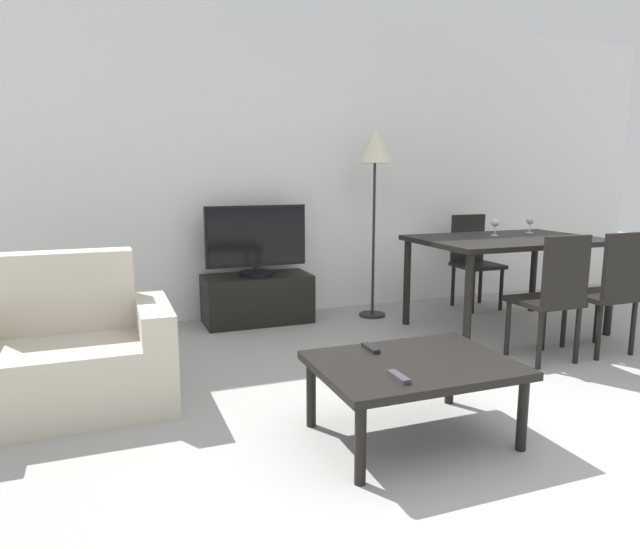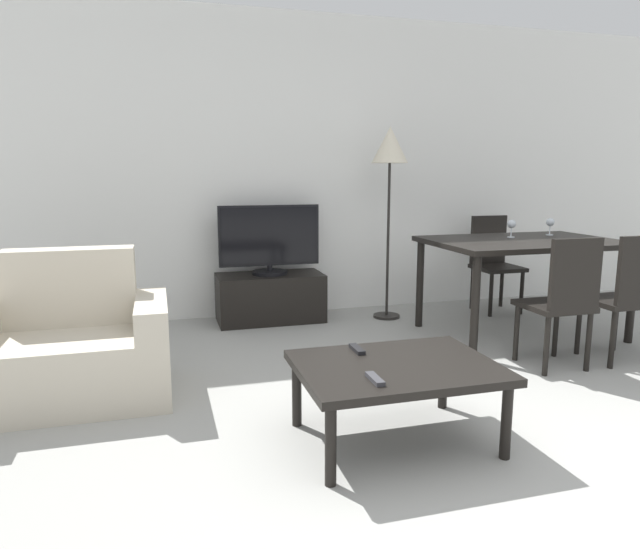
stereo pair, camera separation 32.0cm
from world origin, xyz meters
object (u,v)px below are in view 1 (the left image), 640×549
floor_lamp (375,155)px  dining_chair_far (473,257)px  coffee_table (413,370)px  dining_chair_near_right (610,288)px  dining_chair_near (553,293)px  dining_table (507,247)px  remote_primary (371,348)px  tv (256,241)px  wine_glass_center (495,224)px  remote_secondary (399,377)px  wine_glass_left (530,222)px  armchair (69,356)px  tv_stand (257,299)px

floor_lamp → dining_chair_far: bearing=0.5°
coffee_table → dining_chair_near_right: 2.10m
dining_chair_near → coffee_table: bearing=-155.8°
coffee_table → dining_table: (1.73, 1.47, 0.34)m
dining_table → remote_primary: dining_table is taller
tv → remote_primary: size_ratio=5.88×
floor_lamp → wine_glass_center: size_ratio=11.63×
dining_chair_near_right → floor_lamp: bearing=124.0°
coffee_table → dining_chair_far: 3.03m
tv → coffee_table: (0.15, -2.44, -0.37)m
remote_secondary → wine_glass_left: size_ratio=1.03×
dining_table → dining_chair_near_right: bearing=-72.3°
armchair → tv: tv is taller
remote_secondary → dining_chair_far: bearing=48.7°
tv → remote_secondary: (-0.04, -2.63, -0.32)m
dining_chair_near_right → wine_glass_center: size_ratio=6.15×
tv_stand → wine_glass_left: bearing=-18.2°
dining_table → wine_glass_left: bearing=28.5°
tv_stand → wine_glass_left: 2.49m
tv_stand → floor_lamp: (1.04, -0.17, 1.25)m
tv_stand → dining_chair_far: bearing=-4.3°
dining_chair_far → wine_glass_left: (0.15, -0.59, 0.39)m
floor_lamp → coffee_table: bearing=-111.5°
wine_glass_left → remote_secondary: bearing=-140.9°
dining_chair_far → dining_table: bearing=-107.7°
coffee_table → remote_primary: 0.27m
remote_secondary → wine_glass_left: bearing=39.1°
tv → dining_table: tv is taller
floor_lamp → dining_chair_near_right: bearing=-56.0°
tv → dining_table: (1.87, -0.97, -0.03)m
tv_stand → dining_chair_far: (2.13, -0.16, 0.28)m
tv_stand → dining_chair_near_right: size_ratio=1.03×
dining_chair_far → floor_lamp: floor_lamp is taller
armchair → floor_lamp: (2.50, 1.24, 1.17)m
dining_chair_near_right → remote_secondary: (-2.17, -0.85, -0.09)m
coffee_table → remote_secondary: 0.27m
remote_secondary → tv: bearing=89.2°
tv → floor_lamp: floor_lamp is taller
tv → dining_chair_near_right: 2.79m
remote_primary → wine_glass_center: wine_glass_center is taller
wine_glass_left → tv: bearing=161.8°
remote_primary → remote_secondary: size_ratio=1.00×
tv → remote_primary: bearing=-89.2°
armchair → remote_secondary: size_ratio=7.42×
armchair → dining_chair_near_right: dining_chair_near_right is taller
dining_chair_near_right → armchair: bearing=174.1°
dining_table → dining_chair_far: bearing=72.3°
dining_chair_far → remote_secondary: 3.29m
armchair → tv_stand: (1.46, 1.41, -0.08)m
coffee_table → wine_glass_center: (1.71, 1.63, 0.53)m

